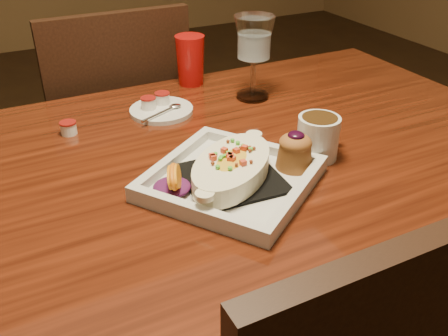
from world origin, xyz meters
name	(u,v)px	position (x,y,z in m)	size (l,w,h in m)	color
table	(200,206)	(0.00, 0.00, 0.65)	(1.50, 0.90, 0.75)	maroon
chair_far	(117,141)	(0.00, 0.63, 0.51)	(0.42, 0.42, 0.93)	black
plate	(238,171)	(0.03, -0.09, 0.78)	(0.37, 0.37, 0.08)	silver
coffee_mug	(319,135)	(0.22, -0.07, 0.80)	(0.11, 0.08, 0.09)	silver
goblet	(254,42)	(0.26, 0.24, 0.89)	(0.10, 0.10, 0.20)	silver
saucer	(160,108)	(0.02, 0.26, 0.76)	(0.15, 0.15, 0.10)	silver
creamer_loose	(68,128)	(-0.19, 0.25, 0.76)	(0.04, 0.04, 0.03)	white
red_tumbler	(190,60)	(0.16, 0.40, 0.81)	(0.08, 0.08, 0.13)	#AC0E0C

